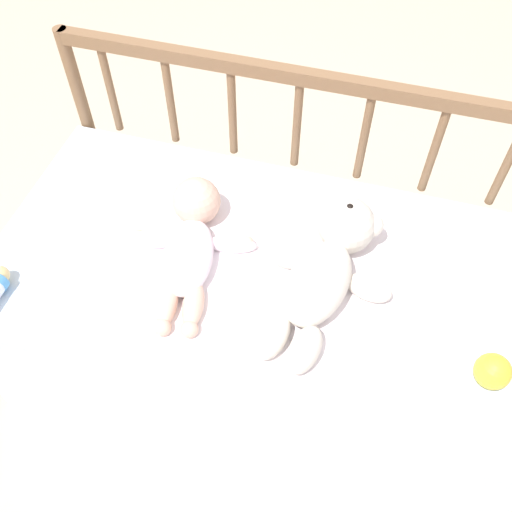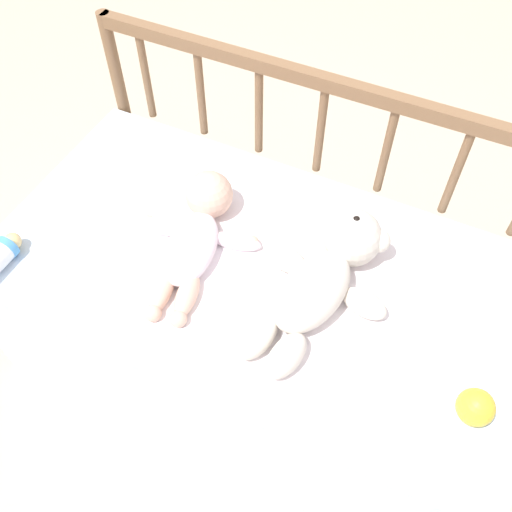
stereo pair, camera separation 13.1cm
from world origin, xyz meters
TOP-DOWN VIEW (x-y plane):
  - ground_plane at (0.00, 0.00)m, footprint 12.00×12.00m
  - crib_mattress at (0.00, 0.00)m, footprint 1.29×0.69m
  - crib_rail at (0.00, 0.37)m, footprint 1.29×0.04m
  - blanket at (0.00, -0.04)m, footprint 0.85×0.55m
  - teddy_bear at (0.16, 0.01)m, footprint 0.32×0.46m
  - baby at (-0.17, 0.00)m, footprint 0.32×0.42m
  - toy_ball at (0.54, -0.15)m, footprint 0.08×0.08m

SIDE VIEW (x-z plane):
  - ground_plane at x=0.00m, z-range 0.00..0.00m
  - crib_mattress at x=0.00m, z-range 0.00..0.46m
  - blanket at x=0.00m, z-range 0.46..0.46m
  - toy_ball at x=0.54m, z-range 0.46..0.53m
  - baby at x=-0.17m, z-range 0.44..0.56m
  - teddy_bear at x=0.16m, z-range 0.44..0.58m
  - crib_rail at x=0.00m, z-range 0.17..0.92m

